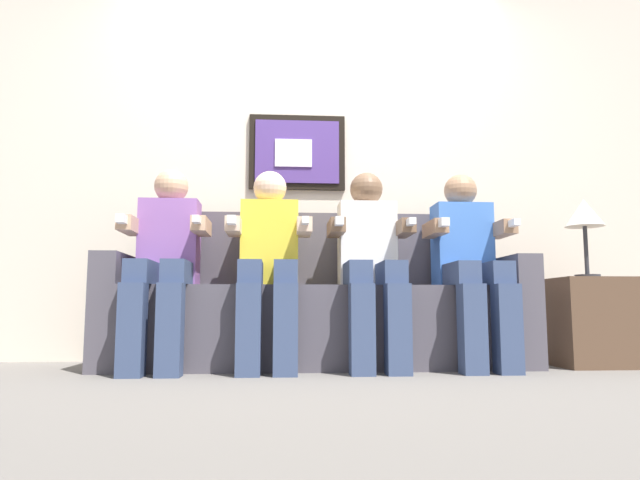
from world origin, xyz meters
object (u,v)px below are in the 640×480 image
at_px(person_right_center, 370,258).
at_px(person_left_center, 269,257).
at_px(couch, 318,311).
at_px(person_leftmost, 165,256).
at_px(person_rightmost, 469,258).
at_px(table_lamp, 584,217).
at_px(side_table_right, 588,322).

bearing_deg(person_right_center, person_left_center, 180.00).
distance_m(couch, person_right_center, 0.44).
bearing_deg(person_right_center, person_leftmost, 180.00).
relative_size(person_rightmost, table_lamp, 2.41).
bearing_deg(person_leftmost, table_lamp, 1.30).
xyz_separation_m(person_rightmost, table_lamp, (0.71, 0.05, 0.25)).
height_order(person_leftmost, side_table_right, person_leftmost).
height_order(side_table_right, table_lamp, table_lamp).
height_order(person_leftmost, person_left_center, same).
relative_size(person_rightmost, side_table_right, 2.22).
distance_m(person_left_center, person_right_center, 0.56).
bearing_deg(person_leftmost, person_left_center, 0.00).
relative_size(person_left_center, person_rightmost, 1.00).
bearing_deg(couch, person_right_center, -31.18).
distance_m(couch, person_rightmost, 0.90).
distance_m(person_leftmost, person_right_center, 1.12).
bearing_deg(side_table_right, table_lamp, -50.46).
xyz_separation_m(person_rightmost, side_table_right, (0.70, 0.06, -0.36)).
xyz_separation_m(person_right_center, side_table_right, (1.26, 0.06, -0.36)).
bearing_deg(person_left_center, person_rightmost, 0.00).
bearing_deg(side_table_right, person_leftmost, -178.52).
bearing_deg(person_rightmost, couch, 168.60).
bearing_deg(couch, person_leftmost, -168.60).
xyz_separation_m(couch, side_table_right, (1.54, -0.11, -0.06)).
bearing_deg(table_lamp, person_right_center, -177.57).
xyz_separation_m(couch, person_rightmost, (0.84, -0.17, 0.29)).
bearing_deg(person_left_center, side_table_right, 1.94).
bearing_deg(person_rightmost, table_lamp, 4.35).
relative_size(couch, person_leftmost, 2.14).
relative_size(person_right_center, person_rightmost, 1.00).
height_order(person_rightmost, table_lamp, person_rightmost).
relative_size(couch, table_lamp, 5.17).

